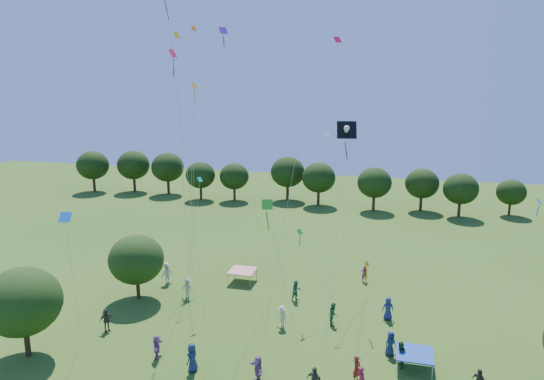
{
  "coord_description": "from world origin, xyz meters",
  "views": [
    {
      "loc": [
        7.08,
        -13.17,
        17.03
      ],
      "look_at": [
        0.0,
        14.0,
        11.0
      ],
      "focal_mm": 32.0,
      "sensor_mm": 36.0,
      "label": 1
    }
  ],
  "objects": [
    {
      "name": "treeline",
      "position": [
        -1.73,
        55.43,
        4.09
      ],
      "size": [
        88.01,
        8.77,
        6.77
      ],
      "color": "#422B19",
      "rests_on": "ground"
    },
    {
      "name": "near_tree_west",
      "position": [
        -15.27,
        10.26,
        3.75
      ],
      "size": [
        4.82,
        4.82,
        5.92
      ],
      "color": "#422B19",
      "rests_on": "ground"
    },
    {
      "name": "small_kite_6",
      "position": [
        2.67,
        24.16,
        10.16
      ],
      "size": [
        3.61,
        1.39,
        12.21
      ],
      "color": "silver"
    },
    {
      "name": "small_kite_1",
      "position": [
        -10.83,
        27.49,
        15.9
      ],
      "size": [
        2.01,
        6.87,
        21.05
      ],
      "color": "orange"
    },
    {
      "name": "crowd_person_12",
      "position": [
        7.03,
        21.2,
        0.88
      ],
      "size": [
        0.96,
        0.67,
        1.76
      ],
      "primitive_type": "imported",
      "rotation": [
        0.0,
        0.0,
        3.39
      ],
      "color": "navy",
      "rests_on": "ground"
    },
    {
      "name": "small_kite_4",
      "position": [
        -10.38,
        8.84,
        8.84
      ],
      "size": [
        2.98,
        3.98,
        9.08
      ],
      "color": "blue"
    },
    {
      "name": "small_kite_10",
      "position": [
        -11.13,
        25.43,
        16.71
      ],
      "size": [
        2.09,
        3.81,
        20.26
      ],
      "color": "#C78E11"
    },
    {
      "name": "crowd_person_15",
      "position": [
        -12.01,
        23.3,
        0.95
      ],
      "size": [
        1.01,
        1.37,
        1.91
      ],
      "primitive_type": "imported",
      "rotation": [
        0.0,
        0.0,
        4.3
      ],
      "color": "#B6AD92",
      "rests_on": "ground"
    },
    {
      "name": "small_kite_13",
      "position": [
        -4.17,
        10.51,
        16.43
      ],
      "size": [
        1.04,
        2.47,
        20.66
      ],
      "color": "#5F178B"
    },
    {
      "name": "small_kite_12",
      "position": [
        14.74,
        16.87,
        8.1
      ],
      "size": [
        3.13,
        5.16,
        9.16
      ],
      "color": "blue"
    },
    {
      "name": "crowd_person_11",
      "position": [
        -7.1,
        12.14,
        0.78
      ],
      "size": [
        0.81,
        1.53,
        1.55
      ],
      "primitive_type": "imported",
      "rotation": [
        0.0,
        0.0,
        1.78
      ],
      "color": "#8A518A",
      "rests_on": "ground"
    },
    {
      "name": "crowd_person_0",
      "position": [
        -4.32,
        11.37,
        0.9
      ],
      "size": [
        0.64,
        0.96,
        1.81
      ],
      "primitive_type": "imported",
      "rotation": [
        0.0,
        0.0,
        4.53
      ],
      "color": "navy",
      "rests_on": "ground"
    },
    {
      "name": "crowd_person_2",
      "position": [
        -0.23,
        22.67,
        0.87
      ],
      "size": [
        0.94,
        0.92,
        1.73
      ],
      "primitive_type": "imported",
      "rotation": [
        0.0,
        0.0,
        0.75
      ],
      "color": "#2B6442",
      "rests_on": "ground"
    },
    {
      "name": "crowd_person_8",
      "position": [
        7.92,
        14.96,
        0.84
      ],
      "size": [
        0.66,
        0.92,
        1.68
      ],
      "primitive_type": "imported",
      "rotation": [
        0.0,
        0.0,
        5.0
      ],
      "color": "#235223",
      "rests_on": "ground"
    },
    {
      "name": "small_kite_7",
      "position": [
        -8.08,
        21.4,
        7.95
      ],
      "size": [
        2.27,
        1.87,
        8.83
      ],
      "color": "#0BA892"
    },
    {
      "name": "small_kite_0",
      "position": [
        2.7,
        26.45,
        16.05
      ],
      "size": [
        3.31,
        2.36,
        19.58
      ],
      "color": "#BB0B2E"
    },
    {
      "name": "crowd_person_9",
      "position": [
        -8.97,
        20.99,
        0.85
      ],
      "size": [
        1.16,
        0.62,
        1.69
      ],
      "primitive_type": "imported",
      "rotation": [
        0.0,
        0.0,
        3.03
      ],
      "color": "#ACA98A",
      "rests_on": "ground"
    },
    {
      "name": "pirate_kite",
      "position": [
        3.78,
        18.83,
        14.01
      ],
      "size": [
        1.38,
        7.78,
        13.47
      ],
      "color": "black"
    },
    {
      "name": "crowd_person_13",
      "position": [
        5.45,
        12.83,
        0.81
      ],
      "size": [
        0.6,
        0.71,
        1.63
      ],
      "primitive_type": "imported",
      "rotation": [
        0.0,
        0.0,
        1.15
      ],
      "color": "maroon",
      "rests_on": "ground"
    },
    {
      "name": "tent_blue",
      "position": [
        8.76,
        14.97,
        1.04
      ],
      "size": [
        2.2,
        2.2,
        1.1
      ],
      "color": "#193FA4",
      "rests_on": "ground"
    },
    {
      "name": "crowd_person_4",
      "position": [
        -12.24,
        14.42,
        0.82
      ],
      "size": [
        0.92,
        1.03,
        1.64
      ],
      "primitive_type": "imported",
      "rotation": [
        0.0,
        0.0,
        0.94
      ],
      "color": "#3C3730",
      "rests_on": "ground"
    },
    {
      "name": "small_kite_3",
      "position": [
        1.32,
        9.3,
        9.59
      ],
      "size": [
        1.32,
        3.99,
        10.38
      ],
      "color": "#278E19"
    },
    {
      "name": "crowd_person_5",
      "position": [
        -0.15,
        11.29,
        0.83
      ],
      "size": [
        1.41,
        1.54,
        1.65
      ],
      "primitive_type": "imported",
      "rotation": [
        0.0,
        0.0,
        5.4
      ],
      "color": "#85508A",
      "rests_on": "ground"
    },
    {
      "name": "small_kite_11",
      "position": [
        0.86,
        20.35,
        5.66
      ],
      "size": [
        3.15,
        0.66,
        5.41
      ],
      "color": "#17802A"
    },
    {
      "name": "small_kite_8",
      "position": [
        -9.26,
        20.93,
        15.99
      ],
      "size": [
        0.42,
        2.48,
        18.38
      ],
      "color": "red"
    },
    {
      "name": "crowd_person_14",
      "position": [
        3.2,
        19.49,
        0.83
      ],
      "size": [
        0.45,
        0.82,
        1.65
      ],
      "primitive_type": "imported",
      "rotation": [
        0.0,
        0.0,
        1.58
      ],
      "color": "#296138",
      "rests_on": "ground"
    },
    {
      "name": "red_high_kite",
      "position": [
        2.73,
        14.2,
        20.84
      ],
      "size": [
        4.26,
        1.53,
        25.27
      ],
      "color": "red"
    },
    {
      "name": "crowd_person_7",
      "position": [
        4.83,
        28.02,
        0.74
      ],
      "size": [
        0.58,
        0.41,
        1.47
      ],
      "primitive_type": "imported",
      "rotation": [
        0.0,
        0.0,
        3.24
      ],
      "color": "maroon",
      "rests_on": "ground"
    },
    {
      "name": "near_tree_north",
      "position": [
        -12.84,
        19.85,
        3.36
      ],
      "size": [
        4.43,
        4.43,
        5.36
      ],
      "color": "#422B19",
      "rests_on": "ground"
    },
    {
      "name": "small_kite_2",
      "position": [
        -11.03,
        28.06,
        13.68
      ],
      "size": [
        2.4,
        6.75,
        16.01
      ],
      "color": "#C87211"
    },
    {
      "name": "small_kite_9",
      "position": [
        5.49,
        19.46,
        4.14
      ],
      "size": [
        0.68,
        1.36,
        3.68
      ],
      "color": "#F3A40C"
    },
    {
      "name": "tent_red_stripe",
      "position": [
        -5.65,
        25.27,
        1.04
      ],
      "size": [
        2.2,
        2.2,
        1.1
      ],
      "color": "red",
      "rests_on": "ground"
    },
    {
      "name": "crowd_person_6",
      "position": [
        7.3,
        16.23,
        0.82
      ],
      "size": [
        0.91,
        0.84,
        1.64
      ],
      "primitive_type": "imported",
      "rotation": [
        0.0,
        0.0,
        0.66
      ],
      "color": "navy",
      "rests_on": "ground"
    },
    {
      "name": "crowd_person_3",
      "position": [
        -0.33,
        18.09,
        0.81
      ],
      "size": [
        1.14,
        0.99,
        1.62
      ],
      "primitive_type": "imported",
      "rotation": [
        0.0,
        0.0,
        5.68
      ],
      "color": "beige",
      "rests_on": "ground"
    },
    {
      "name": "small_kite_5",
      "position": [
        -4.2,
        19.88,
        15.95
      ],
      "size": [
        2.58,
        3.54,
        19.64
      ],
      "color": "purple"
    }
  ]
}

